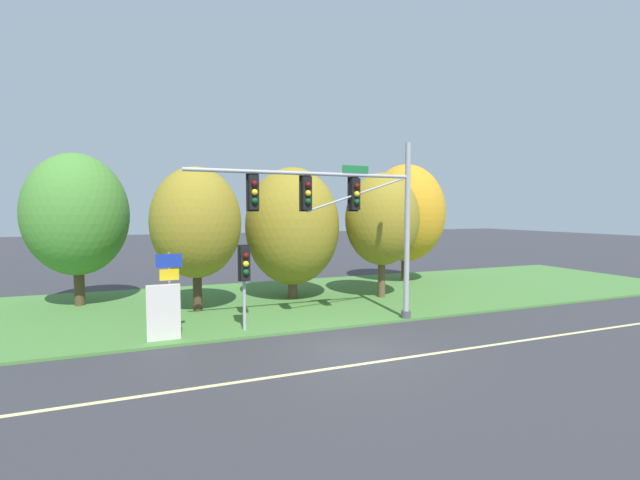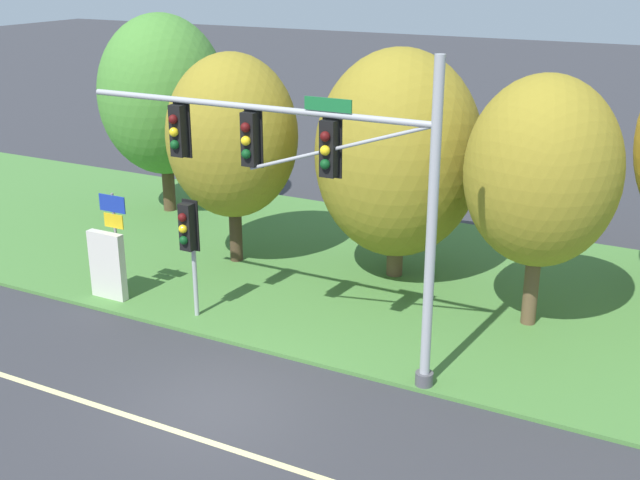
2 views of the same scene
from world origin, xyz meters
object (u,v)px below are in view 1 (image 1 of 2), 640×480
object	(u,v)px
tree_nearest_road	(77,215)
tree_behind_signpost	(292,226)
pedestrian_signal_near_kerb	(245,269)
tree_left_of_mast	(196,223)
traffic_signal_mast	(346,208)
route_sign_post	(169,281)
tree_tall_centre	(406,213)
info_kiosk	(164,313)
tree_mid_verge	(382,219)

from	to	relation	value
tree_nearest_road	tree_behind_signpost	world-z (taller)	tree_nearest_road
pedestrian_signal_near_kerb	tree_left_of_mast	bearing A→B (deg)	107.83
traffic_signal_mast	route_sign_post	size ratio (longest dim) A/B	3.00
traffic_signal_mast	tree_tall_centre	bearing A→B (deg)	45.80
tree_nearest_road	tree_tall_centre	bearing A→B (deg)	1.62
route_sign_post	info_kiosk	bearing A→B (deg)	-140.38
traffic_signal_mast	tree_nearest_road	bearing A→B (deg)	142.89
tree_mid_verge	info_kiosk	world-z (taller)	tree_mid_verge
tree_nearest_road	traffic_signal_mast	bearing A→B (deg)	-37.11
tree_nearest_road	tree_mid_verge	bearing A→B (deg)	-13.78
route_sign_post	tree_left_of_mast	distance (m)	4.51
traffic_signal_mast	tree_behind_signpost	size ratio (longest dim) A/B	1.35
pedestrian_signal_near_kerb	route_sign_post	size ratio (longest dim) A/B	1.07
tree_mid_verge	route_sign_post	bearing A→B (deg)	-161.04
tree_nearest_road	tree_tall_centre	size ratio (longest dim) A/B	0.96
route_sign_post	tree_mid_verge	bearing A→B (deg)	18.96
route_sign_post	tree_left_of_mast	size ratio (longest dim) A/B	0.47
tree_left_of_mast	route_sign_post	bearing A→B (deg)	-108.50
traffic_signal_mast	pedestrian_signal_near_kerb	xyz separation A→B (m)	(-3.85, 0.47, -2.21)
route_sign_post	tree_behind_signpost	world-z (taller)	tree_behind_signpost
tree_mid_verge	info_kiosk	size ratio (longest dim) A/B	3.36
traffic_signal_mast	tree_tall_centre	xyz separation A→B (m)	(8.01, 8.24, -0.22)
pedestrian_signal_near_kerb	tree_mid_verge	size ratio (longest dim) A/B	0.50
tree_mid_verge	info_kiosk	distance (m)	11.73
route_sign_post	tree_left_of_mast	world-z (taller)	tree_left_of_mast
traffic_signal_mast	tree_behind_signpost	xyz separation A→B (m)	(-0.34, 5.69, -0.87)
pedestrian_signal_near_kerb	tree_nearest_road	bearing A→B (deg)	131.27
info_kiosk	tree_mid_verge	bearing A→B (deg)	19.46
pedestrian_signal_near_kerb	tree_behind_signpost	bearing A→B (deg)	56.09
pedestrian_signal_near_kerb	tree_nearest_road	xyz separation A→B (m)	(-6.36, 7.25, 1.94)
pedestrian_signal_near_kerb	tree_mid_verge	distance (m)	8.87
traffic_signal_mast	tree_left_of_mast	size ratio (longest dim) A/B	1.40
traffic_signal_mast	tree_behind_signpost	distance (m)	5.77
tree_left_of_mast	info_kiosk	xyz separation A→B (m)	(-1.51, -4.06, -2.97)
tree_behind_signpost	tree_mid_verge	distance (m)	4.60
route_sign_post	tree_nearest_road	size ratio (longest dim) A/B	0.42
tree_tall_centre	tree_nearest_road	bearing A→B (deg)	-178.38
tree_nearest_road	tree_behind_signpost	distance (m)	10.10
traffic_signal_mast	tree_tall_centre	world-z (taller)	tree_tall_centre
tree_tall_centre	info_kiosk	distance (m)	16.94
tree_behind_signpost	tree_nearest_road	bearing A→B (deg)	168.39
traffic_signal_mast	tree_behind_signpost	bearing A→B (deg)	93.38
traffic_signal_mast	tree_left_of_mast	distance (m)	6.88
route_sign_post	traffic_signal_mast	bearing A→B (deg)	-5.71
traffic_signal_mast	route_sign_post	bearing A→B (deg)	174.29
pedestrian_signal_near_kerb	info_kiosk	bearing A→B (deg)	-179.87
pedestrian_signal_near_kerb	traffic_signal_mast	bearing A→B (deg)	-7.00
tree_mid_verge	tree_tall_centre	size ratio (longest dim) A/B	0.87
pedestrian_signal_near_kerb	tree_behind_signpost	world-z (taller)	tree_behind_signpost
traffic_signal_mast	tree_mid_verge	size ratio (longest dim) A/B	1.40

